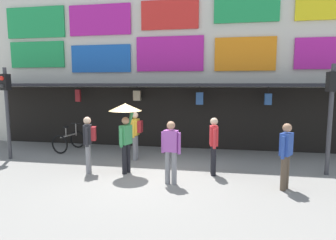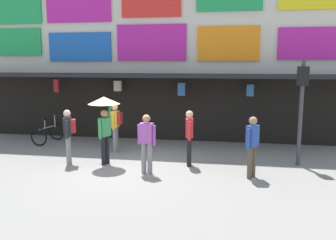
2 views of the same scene
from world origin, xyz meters
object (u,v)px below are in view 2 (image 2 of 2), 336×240
at_px(pedestrian_in_blue, 252,144).
at_px(pedestrian_in_purple, 147,141).
at_px(pedestrian_in_green, 189,135).
at_px(pedestrian_in_yellow, 69,132).
at_px(bicycle_parked, 48,133).
at_px(pedestrian_in_black, 116,124).
at_px(traffic_light_far, 302,95).
at_px(pedestrian_with_umbrella, 104,111).

bearing_deg(pedestrian_in_blue, pedestrian_in_purple, -177.80).
height_order(pedestrian_in_green, pedestrian_in_yellow, same).
relative_size(pedestrian_in_purple, pedestrian_in_yellow, 1.00).
bearing_deg(bicycle_parked, pedestrian_in_black, -16.32).
xyz_separation_m(traffic_light_far, pedestrian_in_blue, (-1.47, -1.49, -1.19)).
bearing_deg(pedestrian_in_yellow, pedestrian_in_purple, -12.29).
relative_size(traffic_light_far, pedestrian_in_yellow, 1.90).
distance_m(pedestrian_in_purple, pedestrian_in_black, 2.73).
height_order(traffic_light_far, pedestrian_with_umbrella, traffic_light_far).
bearing_deg(pedestrian_in_blue, bicycle_parked, 158.29).
xyz_separation_m(bicycle_parked, pedestrian_with_umbrella, (3.17, -2.40, 1.25)).
height_order(traffic_light_far, pedestrian_in_green, traffic_light_far).
bearing_deg(traffic_light_far, pedestrian_in_yellow, -171.46).
distance_m(pedestrian_with_umbrella, pedestrian_in_black, 1.66).
height_order(pedestrian_with_umbrella, pedestrian_in_yellow, pedestrian_with_umbrella).
bearing_deg(pedestrian_in_black, pedestrian_in_green, -24.48).
bearing_deg(pedestrian_with_umbrella, pedestrian_in_purple, -25.52).
bearing_deg(pedestrian_in_black, traffic_light_far, -5.91).
distance_m(bicycle_parked, pedestrian_in_purple, 5.61).
bearing_deg(pedestrian_in_purple, pedestrian_in_blue, 2.20).
height_order(pedestrian_in_black, pedestrian_in_blue, same).
height_order(traffic_light_far, pedestrian_in_purple, traffic_light_far).
bearing_deg(pedestrian_in_black, pedestrian_in_blue, -25.15).
bearing_deg(bicycle_parked, pedestrian_with_umbrella, -37.12).
bearing_deg(pedestrian_in_purple, bicycle_parked, 146.24).
height_order(traffic_light_far, pedestrian_in_blue, traffic_light_far).
bearing_deg(bicycle_parked, pedestrian_in_blue, -21.71).
relative_size(bicycle_parked, pedestrian_in_blue, 0.74).
bearing_deg(pedestrian_in_blue, pedestrian_with_umbrella, 172.27).
height_order(pedestrian_in_purple, pedestrian_in_yellow, same).
distance_m(pedestrian_in_green, pedestrian_in_yellow, 3.68).
bearing_deg(pedestrian_in_purple, pedestrian_in_yellow, 167.71).
distance_m(traffic_light_far, pedestrian_in_purple, 4.78).
bearing_deg(pedestrian_in_purple, traffic_light_far, 20.18).
xyz_separation_m(pedestrian_in_purple, pedestrian_in_black, (-1.61, 2.21, 0.04)).
bearing_deg(bicycle_parked, pedestrian_in_purple, -33.76).
xyz_separation_m(pedestrian_in_green, pedestrian_in_purple, (-1.08, -0.99, 0.00)).
distance_m(traffic_light_far, pedestrian_in_yellow, 7.08).
bearing_deg(bicycle_parked, pedestrian_in_green, -20.27).
bearing_deg(pedestrian_in_purple, pedestrian_in_black, 125.98).
relative_size(pedestrian_with_umbrella, pedestrian_in_purple, 1.24).
relative_size(pedestrian_in_green, pedestrian_with_umbrella, 0.81).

